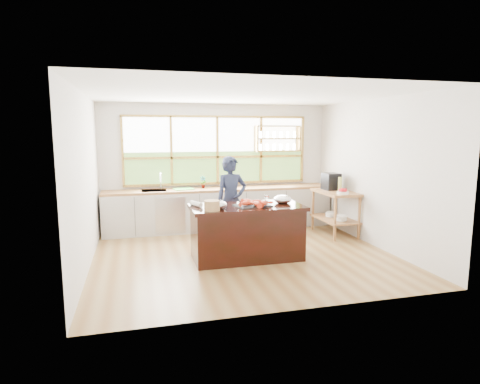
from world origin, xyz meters
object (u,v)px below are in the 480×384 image
object	(u,v)px
cook	(231,201)
wicker_basket	(212,206)
island	(247,232)
espresso_machine	(331,181)

from	to	relation	value
cook	wicker_basket	xyz separation A→B (m)	(-0.59, -1.19, 0.15)
island	cook	bearing A→B (deg)	92.66
espresso_machine	wicker_basket	world-z (taller)	espresso_machine
island	espresso_machine	xyz separation A→B (m)	(2.19, 1.31, 0.62)
cook	espresso_machine	xyz separation A→B (m)	(2.23, 0.39, 0.25)
cook	wicker_basket	size ratio (longest dim) A/B	6.76
cook	island	bearing A→B (deg)	-97.58
espresso_machine	wicker_basket	size ratio (longest dim) A/B	1.42
island	cook	world-z (taller)	cook
espresso_machine	island	bearing A→B (deg)	-152.39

